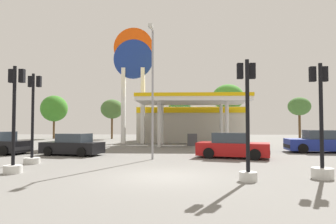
{
  "coord_description": "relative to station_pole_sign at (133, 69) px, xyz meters",
  "views": [
    {
      "loc": [
        0.6,
        -11.52,
        2.03
      ],
      "look_at": [
        -0.46,
        13.43,
        3.02
      ],
      "focal_mm": 31.92,
      "sensor_mm": 36.0,
      "label": 1
    }
  ],
  "objects": [
    {
      "name": "tree_3",
      "position": [
        10.88,
        6.63,
        -2.41
      ],
      "size": [
        3.92,
        3.92,
        6.96
      ],
      "color": "brown",
      "rests_on": "ground"
    },
    {
      "name": "tree_0",
      "position": [
        -12.4,
        9.33,
        -3.6
      ],
      "size": [
        3.59,
        3.59,
        5.91
      ],
      "color": "brown",
      "rests_on": "ground"
    },
    {
      "name": "tree_2",
      "position": [
        4.81,
        8.23,
        -3.62
      ],
      "size": [
        2.87,
        2.87,
        5.64
      ],
      "color": "brown",
      "rests_on": "ground"
    },
    {
      "name": "ground_plane",
      "position": [
        4.35,
        -19.31,
        -7.72
      ],
      "size": [
        90.0,
        90.0,
        0.0
      ],
      "primitive_type": "plane",
      "color": "slate",
      "rests_on": "ground"
    },
    {
      "name": "corner_streetlamp",
      "position": [
        3.35,
        -14.01,
        -3.28
      ],
      "size": [
        0.24,
        1.48,
        7.44
      ],
      "color": "gray",
      "rests_on": "ground"
    },
    {
      "name": "traffic_signal_0",
      "position": [
        7.34,
        -20.03,
        -6.0
      ],
      "size": [
        0.65,
        0.67,
        4.34
      ],
      "color": "silver",
      "rests_on": "ground"
    },
    {
      "name": "car_3",
      "position": [
        14.78,
        -9.17,
        -7.0
      ],
      "size": [
        4.55,
        2.3,
        1.58
      ],
      "color": "black",
      "rests_on": "ground"
    },
    {
      "name": "tree_4",
      "position": [
        20.29,
        8.34,
        -3.47
      ],
      "size": [
        2.84,
        2.84,
        5.46
      ],
      "color": "brown",
      "rests_on": "ground"
    },
    {
      "name": "traffic_signal_1",
      "position": [
        -1.93,
        -18.76,
        -6.17
      ],
      "size": [
        0.73,
        0.73,
        4.43
      ],
      "color": "silver",
      "rests_on": "ground"
    },
    {
      "name": "traffic_signal_3",
      "position": [
        10.19,
        -19.44,
        -6.42
      ],
      "size": [
        0.78,
        0.78,
        4.3
      ],
      "color": "silver",
      "rests_on": "ground"
    },
    {
      "name": "car_2",
      "position": [
        -2.05,
        -11.73,
        -7.08
      ],
      "size": [
        4.19,
        2.52,
        1.4
      ],
      "color": "black",
      "rests_on": "ground"
    },
    {
      "name": "tree_1",
      "position": [
        -4.35,
        9.25,
        -3.7
      ],
      "size": [
        3.06,
        3.06,
        5.35
      ],
      "color": "brown",
      "rests_on": "ground"
    },
    {
      "name": "traffic_signal_2",
      "position": [
        -2.61,
        -15.85,
        -6.2
      ],
      "size": [
        0.8,
        0.8,
        4.61
      ],
      "color": "silver",
      "rests_on": "ground"
    },
    {
      "name": "gas_station",
      "position": [
        6.03,
        3.18,
        -5.48
      ],
      "size": [
        11.62,
        13.58,
        4.63
      ],
      "color": "beige",
      "rests_on": "ground"
    },
    {
      "name": "car_0",
      "position": [
        8.04,
        -12.83,
        -7.04
      ],
      "size": [
        4.5,
        2.83,
        1.5
      ],
      "color": "black",
      "rests_on": "ground"
    },
    {
      "name": "station_pole_sign",
      "position": [
        0.0,
        0.0,
        0.0
      ],
      "size": [
        4.14,
        0.56,
        12.12
      ],
      "color": "white",
      "rests_on": "ground"
    }
  ]
}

